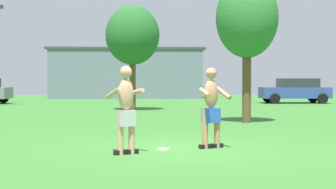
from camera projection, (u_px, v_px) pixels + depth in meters
ground_plane at (181, 148)px, 10.81m from camera, size 80.00×80.00×0.00m
player_with_cap at (211, 104)px, 10.80m from camera, size 0.69×0.77×1.74m
player_in_gray at (126, 108)px, 9.91m from camera, size 0.79×0.74×1.74m
frisbee at (163, 149)px, 10.61m from camera, size 0.27×0.27×0.03m
car_blue_mid_lot at (295, 90)px, 32.26m from camera, size 4.33×2.08×1.58m
outbuilding_behind_lot at (127, 73)px, 41.91m from camera, size 12.65×5.17×4.08m
tree_right_field at (247, 19)px, 17.28m from camera, size 2.13×2.13×4.98m
tree_behind_players at (133, 36)px, 24.44m from camera, size 2.62×2.62×5.08m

